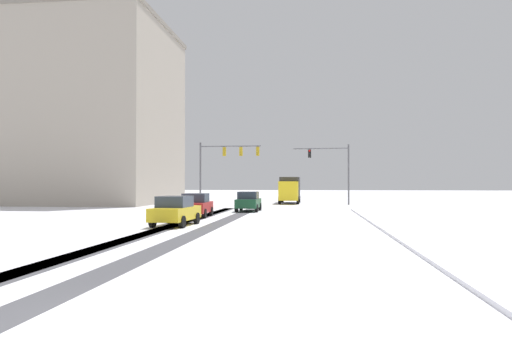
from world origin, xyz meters
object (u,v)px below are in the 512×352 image
car_yellow_cab_third (175,211)px  office_building_far_left_block (56,115)px  car_red_second (196,205)px  traffic_signal_far_right (333,164)px  traffic_signal_far_left (225,159)px  box_truck_delivery (290,189)px  car_dark_green_lead (248,201)px

car_yellow_cab_third → office_building_far_left_block: office_building_far_left_block is taller
car_red_second → office_building_far_left_block: size_ratio=0.16×
office_building_far_left_block → traffic_signal_far_right: bearing=-1.6°
car_red_second → traffic_signal_far_right: bearing=63.1°
traffic_signal_far_left → car_yellow_cab_third: bearing=-86.3°
office_building_far_left_block → box_truck_delivery: bearing=4.3°
traffic_signal_far_left → box_truck_delivery: 10.02m
traffic_signal_far_right → office_building_far_left_block: size_ratio=0.24×
car_dark_green_lead → car_yellow_cab_third: 13.73m
car_dark_green_lead → box_truck_delivery: (2.67, 16.10, 0.82)m
traffic_signal_far_left → traffic_signal_far_right: 11.90m
traffic_signal_far_left → car_red_second: 16.47m
traffic_signal_far_right → car_dark_green_lead: 15.54m
car_dark_green_lead → office_building_far_left_block: (-24.85, 14.03, 9.57)m
traffic_signal_far_left → car_dark_green_lead: bearing=-67.8°
car_red_second → box_truck_delivery: bearing=76.9°
traffic_signal_far_right → box_truck_delivery: (-4.81, 2.96, -2.79)m
traffic_signal_far_left → traffic_signal_far_right: bearing=20.3°
traffic_signal_far_right → box_truck_delivery: traffic_signal_far_right is taller
traffic_signal_far_left → office_building_far_left_block: 22.46m
car_yellow_cab_third → box_truck_delivery: size_ratio=0.56×
car_red_second → car_dark_green_lead: bearing=68.7°
car_dark_green_lead → box_truck_delivery: size_ratio=0.55×
car_dark_green_lead → car_yellow_cab_third: bearing=-99.3°
car_red_second → box_truck_delivery: (5.37, 23.03, 0.82)m
traffic_signal_far_right → car_red_second: traffic_signal_far_right is taller
traffic_signal_far_right → car_yellow_cab_third: 28.62m
car_yellow_cab_third → box_truck_delivery: box_truck_delivery is taller
car_yellow_cab_third → car_dark_green_lead: bearing=80.7°
traffic_signal_far_right → office_building_far_left_block: (-32.33, 0.89, 5.96)m
office_building_far_left_block → car_red_second: bearing=-43.4°
car_red_second → car_yellow_cab_third: same height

